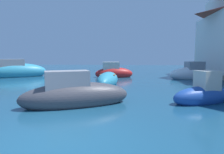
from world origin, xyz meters
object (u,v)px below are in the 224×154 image
object	(u,v)px
moored_boat_1	(16,71)
moored_boat_6	(191,73)
moored_boat_4	(114,73)
moored_boat_0	(75,95)
moored_boat_3	(108,80)
moored_boat_5	(203,94)

from	to	relation	value
moored_boat_1	moored_boat_6	distance (m)	17.12
moored_boat_4	moored_boat_6	xyz separation A→B (m)	(7.27, -0.59, 0.04)
moored_boat_1	moored_boat_4	distance (m)	9.87
moored_boat_1	moored_boat_6	bearing A→B (deg)	-33.45
moored_boat_0	moored_boat_6	world-z (taller)	moored_boat_6
moored_boat_4	moored_boat_0	bearing A→B (deg)	-106.64
moored_boat_3	moored_boat_6	world-z (taller)	moored_boat_6
moored_boat_5	moored_boat_3	bearing A→B (deg)	-70.45
moored_boat_3	moored_boat_4	world-z (taller)	moored_boat_4
moored_boat_3	moored_boat_4	bearing A→B (deg)	3.70
moored_boat_5	moored_boat_1	bearing A→B (deg)	-57.93
moored_boat_4	moored_boat_5	size ratio (longest dim) A/B	1.22
moored_boat_5	moored_boat_6	xyz separation A→B (m)	(2.30, 9.62, 0.09)
moored_boat_0	moored_boat_4	distance (m)	11.26
moored_boat_3	moored_boat_6	xyz separation A→B (m)	(7.26, 4.55, 0.15)
moored_boat_1	moored_boat_6	world-z (taller)	moored_boat_1
moored_boat_6	moored_boat_3	bearing A→B (deg)	19.71
moored_boat_4	moored_boat_6	world-z (taller)	moored_boat_6
moored_boat_0	moored_boat_3	xyz separation A→B (m)	(0.69, 6.11, -0.11)
moored_boat_0	moored_boat_1	distance (m)	14.09
moored_boat_1	moored_boat_5	distance (m)	17.69
moored_boat_4	moored_boat_5	bearing A→B (deg)	-77.23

